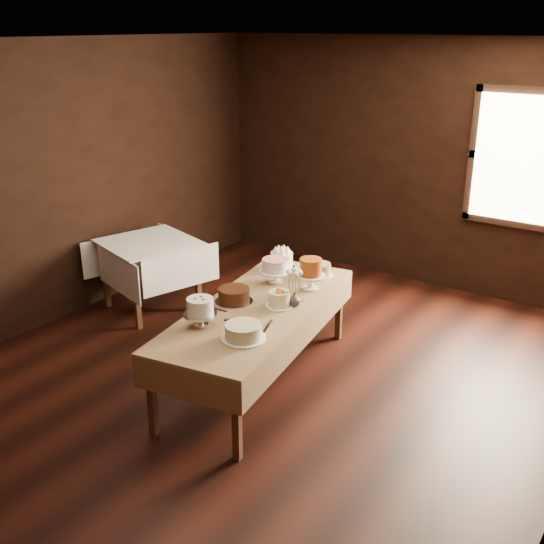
# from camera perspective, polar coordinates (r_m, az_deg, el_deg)

# --- Properties ---
(floor) EXTENTS (5.00, 6.00, 0.01)m
(floor) POSITION_cam_1_polar(r_m,az_deg,el_deg) (5.75, -1.16, -9.47)
(floor) COLOR black
(floor) RESTS_ON ground
(ceiling) EXTENTS (5.00, 6.00, 0.01)m
(ceiling) POSITION_cam_1_polar(r_m,az_deg,el_deg) (4.95, -1.41, 19.68)
(ceiling) COLOR beige
(ceiling) RESTS_ON wall_back
(wall_back) EXTENTS (5.00, 0.02, 2.80)m
(wall_back) POSITION_cam_1_polar(r_m,az_deg,el_deg) (7.73, 12.13, 9.27)
(wall_back) COLOR black
(wall_back) RESTS_ON ground
(wall_left) EXTENTS (0.02, 6.00, 2.80)m
(wall_left) POSITION_cam_1_polar(r_m,az_deg,el_deg) (6.91, -18.41, 7.28)
(wall_left) COLOR black
(wall_left) RESTS_ON ground
(window) EXTENTS (1.10, 0.05, 1.30)m
(window) POSITION_cam_1_polar(r_m,az_deg,el_deg) (7.24, 21.62, 9.11)
(window) COLOR #FFEABF
(window) RESTS_ON wall_back
(display_table) EXTENTS (1.25, 2.38, 0.70)m
(display_table) POSITION_cam_1_polar(r_m,az_deg,el_deg) (5.45, -1.28, -3.53)
(display_table) COLOR #422717
(display_table) RESTS_ON ground
(side_table) EXTENTS (1.12, 1.12, 0.76)m
(side_table) POSITION_cam_1_polar(r_m,az_deg,el_deg) (6.99, -10.71, 1.94)
(side_table) COLOR #422717
(side_table) RESTS_ON ground
(cake_meringue) EXTENTS (0.29, 0.29, 0.16)m
(cake_meringue) POSITION_cam_1_polar(r_m,az_deg,el_deg) (6.24, 0.85, 1.00)
(cake_meringue) COLOR silver
(cake_meringue) RESTS_ON display_table
(cake_speckled) EXTENTS (0.25, 0.25, 0.12)m
(cake_speckled) POSITION_cam_1_polar(r_m,az_deg,el_deg) (6.08, 4.25, 0.18)
(cake_speckled) COLOR white
(cake_speckled) RESTS_ON display_table
(cake_lattice) EXTENTS (0.32, 0.32, 0.23)m
(cake_lattice) POSITION_cam_1_polar(r_m,az_deg,el_deg) (5.89, 0.29, 0.01)
(cake_lattice) COLOR white
(cake_lattice) RESTS_ON display_table
(cake_caramel) EXTENTS (0.26, 0.26, 0.30)m
(cake_caramel) POSITION_cam_1_polar(r_m,az_deg,el_deg) (5.74, 3.41, -0.33)
(cake_caramel) COLOR white
(cake_caramel) RESTS_ON display_table
(cake_chocolate) EXTENTS (0.37, 0.37, 0.13)m
(cake_chocolate) POSITION_cam_1_polar(r_m,az_deg,el_deg) (5.50, -3.36, -2.09)
(cake_chocolate) COLOR silver
(cake_chocolate) RESTS_ON display_table
(cake_flowers) EXTENTS (0.25, 0.25, 0.14)m
(cake_flowers) POSITION_cam_1_polar(r_m,az_deg,el_deg) (5.40, 0.63, -2.44)
(cake_flowers) COLOR white
(cake_flowers) RESTS_ON display_table
(cake_swirl) EXTENTS (0.26, 0.26, 0.24)m
(cake_swirl) POSITION_cam_1_polar(r_m,az_deg,el_deg) (5.08, -6.30, -3.63)
(cake_swirl) COLOR silver
(cake_swirl) RESTS_ON display_table
(cake_cream) EXTENTS (0.38, 0.38, 0.12)m
(cake_cream) POSITION_cam_1_polar(r_m,az_deg,el_deg) (4.87, -2.54, -5.29)
(cake_cream) COLOR white
(cake_cream) RESTS_ON display_table
(cake_server_a) EXTENTS (0.20, 0.17, 0.01)m
(cake_server_a) POSITION_cam_1_polar(r_m,az_deg,el_deg) (5.19, -2.41, -4.20)
(cake_server_a) COLOR silver
(cake_server_a) RESTS_ON display_table
(cake_server_b) EXTENTS (0.10, 0.24, 0.01)m
(cake_server_b) POSITION_cam_1_polar(r_m,az_deg,el_deg) (5.03, -0.57, -5.04)
(cake_server_b) COLOR silver
(cake_server_b) RESTS_ON display_table
(cake_server_c) EXTENTS (0.18, 0.20, 0.01)m
(cake_server_c) POSITION_cam_1_polar(r_m,az_deg,el_deg) (5.71, -0.08, -1.77)
(cake_server_c) COLOR silver
(cake_server_c) RESTS_ON display_table
(cake_server_d) EXTENTS (0.16, 0.21, 0.01)m
(cake_server_d) POSITION_cam_1_polar(r_m,az_deg,el_deg) (5.52, 2.01, -2.61)
(cake_server_d) COLOR silver
(cake_server_d) RESTS_ON display_table
(cake_server_e) EXTENTS (0.24, 0.03, 0.01)m
(cake_server_e) POSITION_cam_1_polar(r_m,az_deg,el_deg) (5.38, -4.64, -3.32)
(cake_server_e) COLOR silver
(cake_server_e) RESTS_ON display_table
(flower_vase) EXTENTS (0.15, 0.15, 0.12)m
(flower_vase) POSITION_cam_1_polar(r_m,az_deg,el_deg) (5.42, 1.95, -2.41)
(flower_vase) COLOR #2D2823
(flower_vase) RESTS_ON display_table
(flower_bouquet) EXTENTS (0.14, 0.14, 0.20)m
(flower_bouquet) POSITION_cam_1_polar(r_m,az_deg,el_deg) (5.35, 1.97, -0.65)
(flower_bouquet) COLOR white
(flower_bouquet) RESTS_ON flower_vase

